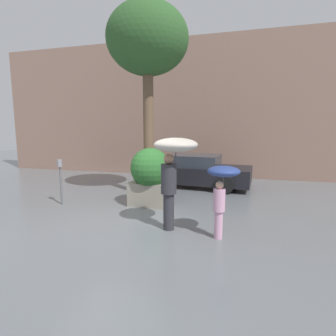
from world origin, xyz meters
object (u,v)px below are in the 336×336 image
(person_adult, at_px, (173,159))
(person_child, at_px, (222,184))
(street_tree, at_px, (148,42))
(planter_box, at_px, (150,175))
(parking_meter, at_px, (60,172))
(parked_car_near, at_px, (193,171))

(person_adult, height_order, person_child, person_adult)
(person_child, bearing_deg, street_tree, 80.25)
(planter_box, relative_size, parking_meter, 1.26)
(street_tree, distance_m, parking_meter, 4.52)
(planter_box, distance_m, person_adult, 1.94)
(parked_car_near, bearing_deg, person_adult, -170.74)
(street_tree, bearing_deg, parking_meter, -142.04)
(person_adult, height_order, parking_meter, person_adult)
(person_child, height_order, parked_car_near, person_child)
(street_tree, bearing_deg, person_child, -48.42)
(planter_box, xyz_separation_m, parked_car_near, (0.71, 2.84, -0.31))
(person_adult, relative_size, person_child, 1.37)
(parked_car_near, height_order, parking_meter, parking_meter)
(person_child, relative_size, street_tree, 0.25)
(planter_box, height_order, parked_car_near, planter_box)
(street_tree, bearing_deg, person_adult, -60.77)
(person_child, height_order, street_tree, street_tree)
(person_child, distance_m, parked_car_near, 4.77)
(person_child, bearing_deg, person_adult, 118.27)
(person_child, bearing_deg, planter_box, 88.45)
(parking_meter, bearing_deg, person_child, -14.35)
(person_child, bearing_deg, parking_meter, 114.32)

